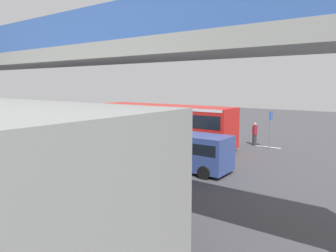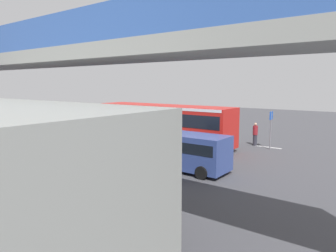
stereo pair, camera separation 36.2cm
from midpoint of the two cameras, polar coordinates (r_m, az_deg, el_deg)
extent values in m
plane|color=#424247|center=(24.49, 2.35, -3.50)|extent=(80.00, 80.00, 0.00)
cube|color=red|center=(24.22, -0.38, 0.50)|extent=(11.50, 2.55, 2.86)
cube|color=black|center=(24.16, -0.38, 1.71)|extent=(11.04, 2.59, 0.90)
cube|color=white|center=(24.09, -0.38, 3.59)|extent=(11.27, 2.58, 0.20)
cube|color=black|center=(28.01, -9.85, 2.07)|extent=(0.04, 2.24, 1.20)
cylinder|color=black|center=(25.85, -8.63, -1.82)|extent=(1.04, 0.30, 1.04)
cylinder|color=black|center=(27.68, -4.89, -1.13)|extent=(1.04, 0.30, 1.04)
cylinder|color=black|center=(21.34, 5.48, -3.79)|extent=(1.04, 0.30, 1.04)
cylinder|color=black|center=(23.52, 8.70, -2.76)|extent=(1.04, 0.30, 1.04)
cube|color=#33478C|center=(17.25, 3.92, -4.49)|extent=(4.80, 1.95, 1.86)
cube|color=black|center=(17.18, 3.93, -3.33)|extent=(4.42, 1.98, 0.56)
cylinder|color=black|center=(17.56, -2.23, -6.87)|extent=(0.68, 0.22, 0.68)
cylinder|color=black|center=(19.07, 1.46, -5.69)|extent=(0.68, 0.22, 0.68)
cylinder|color=black|center=(15.84, 6.85, -8.55)|extent=(0.68, 0.22, 0.68)
cylinder|color=black|center=(17.50, 10.04, -7.04)|extent=(0.68, 0.22, 0.68)
torus|color=black|center=(26.01, -19.67, -2.48)|extent=(0.72, 0.06, 0.72)
torus|color=black|center=(25.16, -18.33, -2.76)|extent=(0.72, 0.06, 0.72)
cube|color=blue|center=(25.55, -19.03, -2.22)|extent=(0.89, 0.04, 0.04)
cylinder|color=blue|center=(25.37, -18.81, -1.82)|extent=(0.03, 0.03, 0.40)
cube|color=black|center=(25.34, -18.82, -1.38)|extent=(0.20, 0.08, 0.04)
cylinder|color=blue|center=(25.82, -19.57, -1.31)|extent=(0.02, 0.44, 0.02)
cylinder|color=#2D2D38|center=(25.18, 16.12, -2.51)|extent=(0.32, 0.32, 0.85)
cylinder|color=maroon|center=(25.06, 16.18, -0.77)|extent=(0.38, 0.38, 0.70)
sphere|color=tan|center=(24.99, 16.23, 0.32)|extent=(0.22, 0.22, 0.22)
cylinder|color=slate|center=(23.83, 18.79, -0.81)|extent=(0.08, 0.08, 2.80)
cube|color=blue|center=(23.70, 18.90, 1.82)|extent=(0.04, 0.60, 0.60)
cube|color=silver|center=(24.87, 18.37, -3.72)|extent=(2.00, 0.20, 0.01)
cube|color=silver|center=(26.35, 10.09, -2.81)|extent=(2.00, 0.20, 0.01)
cube|color=silver|center=(28.33, 2.83, -1.97)|extent=(2.00, 0.20, 0.01)
cube|color=silver|center=(30.70, -3.39, -1.22)|extent=(2.00, 0.20, 0.01)
cube|color=gray|center=(15.67, -23.54, 10.94)|extent=(30.92, 2.60, 0.50)
cube|color=#3359A5|center=(16.40, -19.80, 13.76)|extent=(30.92, 0.08, 1.10)
cube|color=#3359A5|center=(15.15, -27.92, 13.87)|extent=(30.92, 0.08, 1.10)
cube|color=#192333|center=(10.89, -16.60, -7.89)|extent=(7.65, 0.04, 2.94)
camera|label=1|loc=(0.18, -89.56, 0.06)|focal=33.09mm
camera|label=2|loc=(0.18, 90.44, -0.06)|focal=33.09mm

